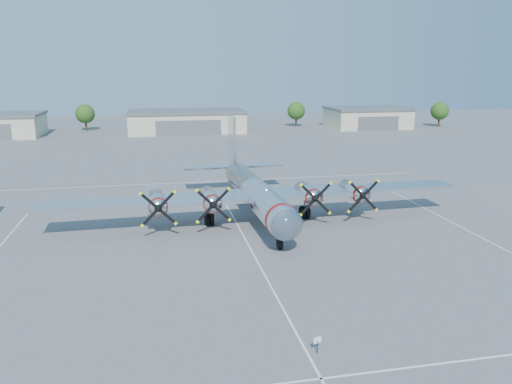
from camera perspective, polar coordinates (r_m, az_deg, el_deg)
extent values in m
plane|color=#5C5C5F|center=(46.88, -1.23, -5.43)|extent=(260.00, 260.00, 0.00)
cube|color=silver|center=(42.28, -0.01, -7.64)|extent=(0.15, 40.00, 0.01)
cube|color=silver|center=(51.13, 25.03, -5.12)|extent=(0.15, 40.00, 0.01)
cube|color=silver|center=(27.70, 7.45, -20.40)|extent=(60.00, 0.15, 0.01)
cube|color=silver|center=(70.70, -4.85, 1.22)|extent=(60.00, 0.15, 0.01)
cube|color=#B6B091|center=(126.45, -7.94, 7.89)|extent=(28.00, 14.00, 4.80)
cube|color=slate|center=(126.20, -7.98, 9.11)|extent=(28.60, 14.60, 0.60)
cube|color=slate|center=(119.52, -7.71, 7.26)|extent=(15.40, 0.20, 3.60)
cube|color=#B6B091|center=(137.99, 12.58, 8.20)|extent=(20.00, 14.00, 4.80)
cube|color=slate|center=(137.76, 12.64, 9.31)|extent=(20.60, 14.60, 0.60)
cube|color=slate|center=(131.67, 13.81, 7.60)|extent=(11.00, 0.20, 3.60)
cylinder|color=#382619|center=(135.37, -18.85, 7.25)|extent=(0.50, 0.50, 2.80)
sphere|color=#1D4C15|center=(135.10, -18.95, 8.45)|extent=(4.80, 4.80, 4.80)
cylinder|color=#382619|center=(137.57, 4.59, 8.05)|extent=(0.50, 0.50, 2.80)
sphere|color=#1D4C15|center=(137.31, 4.62, 9.23)|extent=(4.80, 4.80, 4.80)
cylinder|color=#382619|center=(145.61, 20.16, 7.57)|extent=(0.50, 0.50, 2.80)
sphere|color=#1D4C15|center=(145.36, 20.25, 8.68)|extent=(4.80, 4.80, 4.80)
cylinder|color=black|center=(29.51, 7.02, -17.16)|extent=(0.06, 0.06, 0.76)
cube|color=white|center=(29.29, 7.04, -16.45)|extent=(0.51, 0.20, 0.38)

